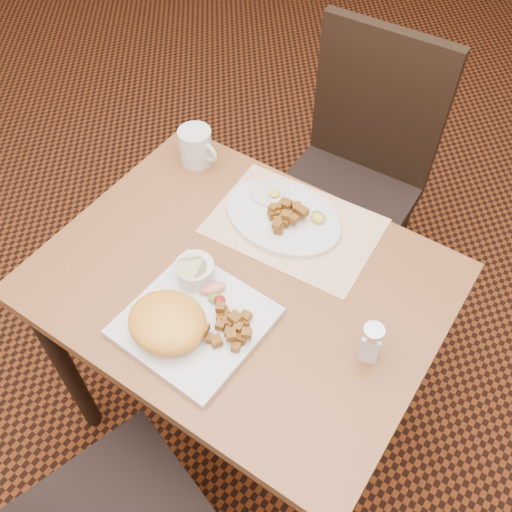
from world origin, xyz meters
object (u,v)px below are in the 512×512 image
(chair_far, at_px, (355,169))
(plate_oval, at_px, (283,217))
(plate_square, at_px, (195,322))
(salt_shaker, at_px, (371,342))
(coffee_mug, at_px, (196,146))
(table, at_px, (242,304))

(chair_far, xyz_separation_m, plate_oval, (0.02, -0.48, 0.22))
(plate_oval, bearing_deg, chair_far, 92.48)
(plate_square, relative_size, salt_shaker, 2.80)
(chair_far, relative_size, plate_square, 3.46)
(plate_square, xyz_separation_m, coffee_mug, (-0.31, 0.42, 0.04))
(table, distance_m, plate_oval, 0.24)
(table, xyz_separation_m, coffee_mug, (-0.32, 0.26, 0.16))
(plate_square, relative_size, coffee_mug, 2.36)
(table, relative_size, salt_shaker, 9.00)
(plate_square, bearing_deg, coffee_mug, 127.02)
(plate_square, relative_size, plate_oval, 0.92)
(plate_oval, xyz_separation_m, salt_shaker, (0.35, -0.22, 0.04))
(salt_shaker, bearing_deg, plate_oval, 147.44)
(table, distance_m, plate_square, 0.20)
(plate_square, height_order, coffee_mug, coffee_mug)
(coffee_mug, bearing_deg, chair_far, 56.21)
(table, bearing_deg, coffee_mug, 141.36)
(table, relative_size, chair_far, 0.93)
(table, height_order, coffee_mug, coffee_mug)
(table, xyz_separation_m, plate_square, (-0.01, -0.16, 0.12))
(chair_far, relative_size, plate_oval, 3.19)
(chair_far, distance_m, plate_square, 0.87)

